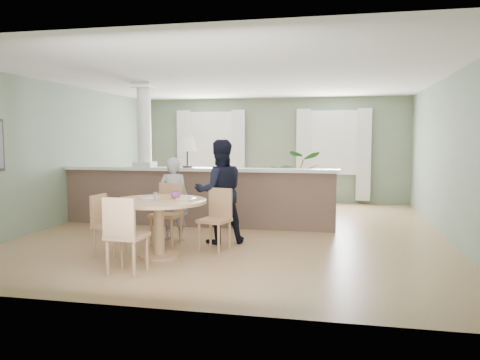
% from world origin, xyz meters
% --- Properties ---
extents(ground, '(8.00, 8.00, 0.00)m').
position_xyz_m(ground, '(0.00, 0.00, 0.00)').
color(ground, tan).
rests_on(ground, ground).
extents(room_shell, '(7.02, 8.02, 2.71)m').
position_xyz_m(room_shell, '(-0.03, 0.63, 1.81)').
color(room_shell, gray).
rests_on(room_shell, ground).
extents(pony_wall, '(5.32, 0.38, 2.70)m').
position_xyz_m(pony_wall, '(-0.99, 0.20, 0.71)').
color(pony_wall, brown).
rests_on(pony_wall, ground).
extents(sofa, '(3.28, 1.77, 0.91)m').
position_xyz_m(sofa, '(-0.89, 1.68, 0.45)').
color(sofa, olive).
rests_on(sofa, ground).
extents(houseplant, '(1.50, 1.39, 1.40)m').
position_xyz_m(houseplant, '(0.75, 1.77, 0.70)').
color(houseplant, '#2C5F26').
rests_on(houseplant, ground).
extents(dining_table, '(1.33, 1.33, 0.91)m').
position_xyz_m(dining_table, '(-0.71, -2.11, 0.64)').
color(dining_table, tan).
rests_on(dining_table, ground).
extents(chair_far_boy, '(0.47, 0.47, 0.95)m').
position_xyz_m(chair_far_boy, '(-0.90, -1.24, 0.52)').
color(chair_far_boy, tan).
rests_on(chair_far_boy, ground).
extents(chair_far_man, '(0.50, 0.50, 0.91)m').
position_xyz_m(chair_far_man, '(-0.05, -1.46, 0.50)').
color(chair_far_man, tan).
rests_on(chair_far_man, ground).
extents(chair_near, '(0.45, 0.45, 0.96)m').
position_xyz_m(chair_near, '(-0.81, -3.00, 0.53)').
color(chair_near, tan).
rests_on(chair_near, ground).
extents(chair_side, '(0.42, 0.42, 0.86)m').
position_xyz_m(chair_side, '(-1.52, -2.12, 0.47)').
color(chair_side, tan).
rests_on(chair_side, ground).
extents(child_person, '(0.50, 0.33, 1.35)m').
position_xyz_m(child_person, '(-0.88, -1.04, 0.68)').
color(child_person, '#9B9BA0').
rests_on(child_person, ground).
extents(man_person, '(0.98, 0.89, 1.64)m').
position_xyz_m(man_person, '(-0.11, -1.06, 0.82)').
color(man_person, black).
rests_on(man_person, ground).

